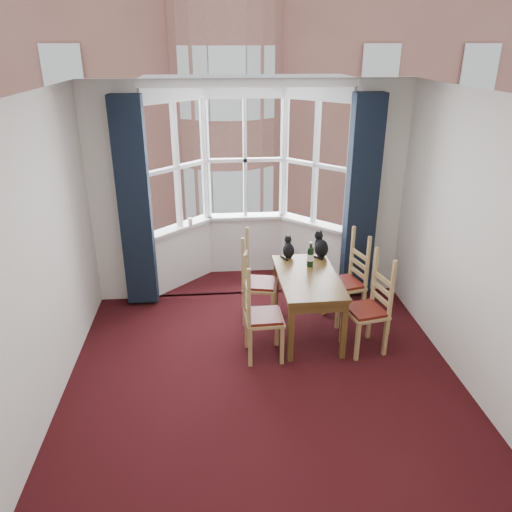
{
  "coord_description": "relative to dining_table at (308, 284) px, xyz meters",
  "views": [
    {
      "loc": [
        -0.45,
        -3.9,
        3.17
      ],
      "look_at": [
        -0.02,
        1.05,
        1.05
      ],
      "focal_mm": 35.0,
      "sensor_mm": 36.0,
      "label": 1
    }
  ],
  "objects": [
    {
      "name": "tenement_building",
      "position": [
        -0.59,
        12.84,
        0.97
      ],
      "size": [
        18.4,
        7.8,
        15.2
      ],
      "color": "#AB6858",
      "rests_on": "street"
    },
    {
      "name": "chair_left_far",
      "position": [
        -0.61,
        0.36,
        -0.16
      ],
      "size": [
        0.48,
        0.49,
        0.92
      ],
      "color": "tan",
      "rests_on": "floor"
    },
    {
      "name": "cat_left",
      "position": [
        -0.15,
        0.56,
        0.21
      ],
      "size": [
        0.14,
        0.2,
        0.27
      ],
      "color": "black",
      "rests_on": "dining_table"
    },
    {
      "name": "cat_right",
      "position": [
        0.26,
        0.55,
        0.23
      ],
      "size": [
        0.23,
        0.27,
        0.33
      ],
      "color": "black",
      "rests_on": "dining_table"
    },
    {
      "name": "floor",
      "position": [
        -0.59,
        -1.17,
        -0.63
      ],
      "size": [
        4.5,
        4.5,
        0.0
      ],
      "primitive_type": "plane",
      "color": "black",
      "rests_on": "ground"
    },
    {
      "name": "chair_right_far",
      "position": [
        0.59,
        0.28,
        -0.16
      ],
      "size": [
        0.49,
        0.51,
        0.92
      ],
      "color": "tan",
      "rests_on": "floor"
    },
    {
      "name": "dining_table",
      "position": [
        0.0,
        0.0,
        0.0
      ],
      "size": [
        0.69,
        1.27,
        0.73
      ],
      "color": "brown",
      "rests_on": "floor"
    },
    {
      "name": "wall_back_pier_right",
      "position": [
        1.06,
        1.08,
        0.77
      ],
      "size": [
        0.7,
        0.12,
        2.8
      ],
      "primitive_type": "cube",
      "color": "silver",
      "rests_on": "floor"
    },
    {
      "name": "chair_right_near",
      "position": [
        0.66,
        -0.4,
        -0.16
      ],
      "size": [
        0.48,
        0.5,
        0.92
      ],
      "color": "tan",
      "rests_on": "floor"
    },
    {
      "name": "candle_tall",
      "position": [
        -1.38,
        1.43,
        0.29
      ],
      "size": [
        0.06,
        0.06,
        0.11
      ],
      "primitive_type": "cylinder",
      "color": "white",
      "rests_on": "bay_window"
    },
    {
      "name": "street",
      "position": [
        -0.59,
        31.08,
        -6.63
      ],
      "size": [
        80.0,
        80.0,
        0.0
      ],
      "primitive_type": "plane",
      "color": "#333335",
      "rests_on": "ground"
    },
    {
      "name": "wine_bottle",
      "position": [
        0.07,
        0.26,
        0.24
      ],
      "size": [
        0.08,
        0.08,
        0.3
      ],
      "color": "black",
      "rests_on": "dining_table"
    },
    {
      "name": "wall_right",
      "position": [
        1.41,
        -1.17,
        0.77
      ],
      "size": [
        0.0,
        4.5,
        4.5
      ],
      "primitive_type": "plane",
      "rotation": [
        1.57,
        0.0,
        -1.57
      ],
      "color": "silver",
      "rests_on": "floor"
    },
    {
      "name": "wall_near",
      "position": [
        -0.59,
        -3.42,
        0.77
      ],
      "size": [
        4.0,
        0.0,
        4.0
      ],
      "primitive_type": "plane",
      "rotation": [
        -1.57,
        0.0,
        0.0
      ],
      "color": "silver",
      "rests_on": "floor"
    },
    {
      "name": "wall_left",
      "position": [
        -2.59,
        -1.17,
        0.77
      ],
      "size": [
        0.0,
        4.5,
        4.5
      ],
      "primitive_type": "plane",
      "rotation": [
        1.57,
        0.0,
        1.57
      ],
      "color": "silver",
      "rests_on": "floor"
    },
    {
      "name": "curtain_right",
      "position": [
        0.83,
        0.9,
        0.72
      ],
      "size": [
        0.38,
        0.22,
        2.6
      ],
      "primitive_type": "cube",
      "color": "black",
      "rests_on": "floor"
    },
    {
      "name": "ceiling",
      "position": [
        -0.59,
        -1.17,
        2.17
      ],
      "size": [
        4.5,
        4.5,
        0.0
      ],
      "primitive_type": "plane",
      "rotation": [
        3.14,
        0.0,
        0.0
      ],
      "color": "white",
      "rests_on": "floor"
    },
    {
      "name": "chair_left_near",
      "position": [
        -0.64,
        -0.46,
        -0.16
      ],
      "size": [
        0.41,
        0.43,
        0.92
      ],
      "color": "tan",
      "rests_on": "floor"
    },
    {
      "name": "wall_back_pier_left",
      "position": [
        -2.24,
        1.08,
        0.77
      ],
      "size": [
        0.7,
        0.12,
        2.8
      ],
      "primitive_type": "cube",
      "color": "silver",
      "rests_on": "floor"
    },
    {
      "name": "bay_window",
      "position": [
        -0.59,
        1.59,
        0.77
      ],
      "size": [
        2.76,
        0.94,
        2.8
      ],
      "color": "white",
      "rests_on": "floor"
    },
    {
      "name": "curtain_left",
      "position": [
        -2.01,
        0.9,
        0.72
      ],
      "size": [
        0.38,
        0.22,
        2.6
      ],
      "primitive_type": "cube",
      "color": "black",
      "rests_on": "floor"
    }
  ]
}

